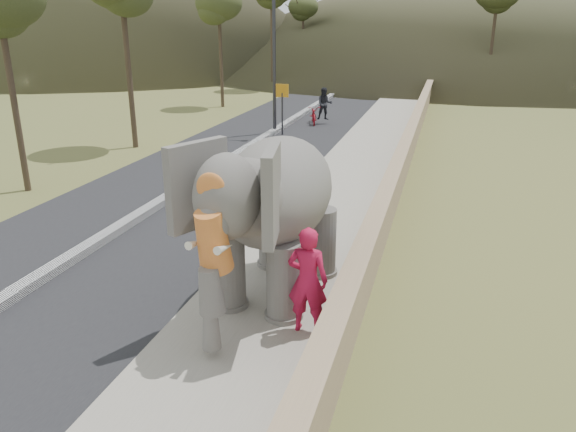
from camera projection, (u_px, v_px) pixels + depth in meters
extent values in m
plane|color=olive|center=(243.00, 349.00, 9.49)|extent=(160.00, 160.00, 0.00)
cube|color=black|center=(207.00, 176.00, 19.84)|extent=(7.00, 120.00, 0.03)
cube|color=black|center=(207.00, 173.00, 19.81)|extent=(0.35, 120.00, 0.22)
cube|color=#9E9687|center=(347.00, 185.00, 18.54)|extent=(3.00, 120.00, 0.15)
cube|color=tan|center=(399.00, 175.00, 17.96)|extent=(0.30, 120.00, 1.10)
cylinder|color=#2A292D|center=(274.00, 47.00, 25.90)|extent=(0.16, 0.16, 8.00)
cylinder|color=#2D2D33|center=(282.00, 114.00, 26.42)|extent=(0.08, 0.08, 2.00)
cube|color=orange|center=(282.00, 91.00, 26.05)|extent=(0.60, 0.05, 0.60)
cone|color=brown|center=(474.00, 3.00, 69.39)|extent=(80.00, 80.00, 14.00)
imported|color=#AD1236|center=(308.00, 280.00, 9.46)|extent=(0.70, 0.46, 1.91)
imported|color=maroon|center=(314.00, 115.00, 29.42)|extent=(1.13, 1.96, 0.97)
imported|color=black|center=(325.00, 104.00, 29.08)|extent=(0.95, 0.83, 1.66)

